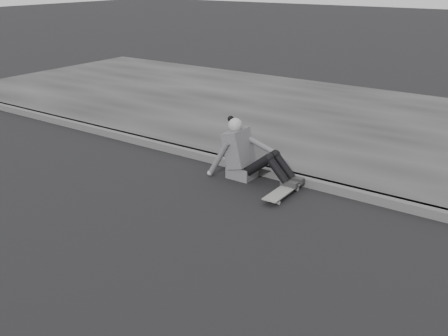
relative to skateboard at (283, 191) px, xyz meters
The scene contains 2 objects.
skateboard is the anchor object (origin of this frame).
seated_woman 0.83m from the skateboard, 161.47° to the left, with size 1.38×0.46×0.88m.
Camera 1 is at (0.35, -3.30, 2.77)m, focal length 40.00 mm.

